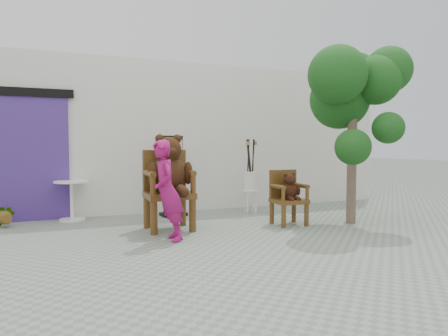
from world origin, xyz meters
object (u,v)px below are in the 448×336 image
Objects in this scene: person at (168,191)px; tree at (350,87)px; chair_big at (169,176)px; chair_small at (288,193)px; cafe_table at (72,196)px; stool_bucket at (250,180)px; display_stand at (173,185)px.

tree reaches higher than person.
chair_small is (1.96, -0.34, -0.32)m from chair_big.
chair_small reaches higher than cafe_table.
cafe_table is 3.34m from stool_bucket.
tree reaches higher than chair_small.
display_stand is (0.39, 1.20, -0.27)m from chair_big.
stool_bucket reaches higher than cafe_table.
chair_small is 0.65× the size of person.
stool_bucket is (-0.06, 1.32, 0.10)m from chair_small.
display_stand is (1.79, -0.20, 0.14)m from cafe_table.
display_stand reaches higher than chair_small.
display_stand reaches higher than chair_big.
person is 3.67m from tree.
cafe_table is at bearing 167.07° from display_stand.
person is at bearing -113.33° from display_stand.
cafe_table is (-3.36, 1.74, -0.10)m from chair_small.
cafe_table is at bearing 152.60° from chair_small.
tree reaches higher than cafe_table.
display_stand is 0.50× the size of tree.
chair_small is 2.12m from tree.
person is 0.96× the size of stool_bucket.
tree is at bearing -51.55° from stool_bucket.
chair_big reaches higher than chair_small.
display_stand reaches higher than person.
stool_bucket is (2.10, 1.72, -0.06)m from person.
display_stand is (-1.57, 1.54, 0.05)m from chair_small.
chair_big is 1.29m from display_stand.
person is (-2.16, -0.39, 0.16)m from chair_small.
tree is (2.69, -1.71, 1.74)m from display_stand.
chair_small is at bearing -9.82° from chair_big.
stool_bucket is at bearing 128.87° from person.
stool_bucket reaches higher than person.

